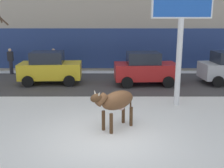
{
  "coord_description": "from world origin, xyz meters",
  "views": [
    {
      "loc": [
        0.2,
        -8.35,
        3.84
      ],
      "look_at": [
        0.2,
        2.74,
        1.1
      ],
      "focal_mm": 44.21,
      "sensor_mm": 36.0,
      "label": 1
    }
  ],
  "objects_px": {
    "cow_brown": "(116,101)",
    "billboard": "(182,4)",
    "pedestrian_near_billboard": "(11,61)",
    "pedestrian_by_cars": "(54,61)",
    "car_red_hatchback": "(145,69)",
    "car_yellow_hatchback": "(50,68)"
  },
  "relations": [
    {
      "from": "pedestrian_near_billboard",
      "to": "car_red_hatchback",
      "type": "bearing_deg",
      "value": -18.7
    },
    {
      "from": "cow_brown",
      "to": "pedestrian_near_billboard",
      "type": "distance_m",
      "value": 11.72
    },
    {
      "from": "billboard",
      "to": "pedestrian_near_billboard",
      "type": "relative_size",
      "value": 3.21
    },
    {
      "from": "billboard",
      "to": "car_red_hatchback",
      "type": "bearing_deg",
      "value": 104.72
    },
    {
      "from": "cow_brown",
      "to": "car_red_hatchback",
      "type": "xyz_separation_m",
      "value": [
        1.74,
        6.44,
        -0.07
      ]
    },
    {
      "from": "pedestrian_near_billboard",
      "to": "cow_brown",
      "type": "bearing_deg",
      "value": -53.34
    },
    {
      "from": "pedestrian_near_billboard",
      "to": "billboard",
      "type": "bearing_deg",
      "value": -34.69
    },
    {
      "from": "cow_brown",
      "to": "pedestrian_by_cars",
      "type": "relative_size",
      "value": 0.96
    },
    {
      "from": "billboard",
      "to": "car_red_hatchback",
      "type": "relative_size",
      "value": 1.55
    },
    {
      "from": "car_red_hatchback",
      "to": "pedestrian_by_cars",
      "type": "xyz_separation_m",
      "value": [
        -5.81,
        2.96,
        -0.05
      ]
    },
    {
      "from": "pedestrian_near_billboard",
      "to": "pedestrian_by_cars",
      "type": "height_order",
      "value": "same"
    },
    {
      "from": "billboard",
      "to": "car_yellow_hatchback",
      "type": "xyz_separation_m",
      "value": [
        -6.47,
        4.02,
        -3.39
      ]
    },
    {
      "from": "car_yellow_hatchback",
      "to": "car_red_hatchback",
      "type": "relative_size",
      "value": 1.0
    },
    {
      "from": "car_yellow_hatchback",
      "to": "pedestrian_near_billboard",
      "type": "xyz_separation_m",
      "value": [
        -3.25,
        2.71,
        -0.05
      ]
    },
    {
      "from": "car_red_hatchback",
      "to": "car_yellow_hatchback",
      "type": "bearing_deg",
      "value": 177.46
    },
    {
      "from": "billboard",
      "to": "car_yellow_hatchback",
      "type": "bearing_deg",
      "value": 148.18
    },
    {
      "from": "cow_brown",
      "to": "pedestrian_near_billboard",
      "type": "bearing_deg",
      "value": 126.66
    },
    {
      "from": "car_yellow_hatchback",
      "to": "pedestrian_near_billboard",
      "type": "bearing_deg",
      "value": 140.16
    },
    {
      "from": "pedestrian_by_cars",
      "to": "cow_brown",
      "type": "bearing_deg",
      "value": -66.56
    },
    {
      "from": "car_yellow_hatchback",
      "to": "car_red_hatchback",
      "type": "height_order",
      "value": "same"
    },
    {
      "from": "pedestrian_near_billboard",
      "to": "pedestrian_by_cars",
      "type": "bearing_deg",
      "value": 0.0
    },
    {
      "from": "cow_brown",
      "to": "billboard",
      "type": "bearing_deg",
      "value": 44.37
    }
  ]
}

